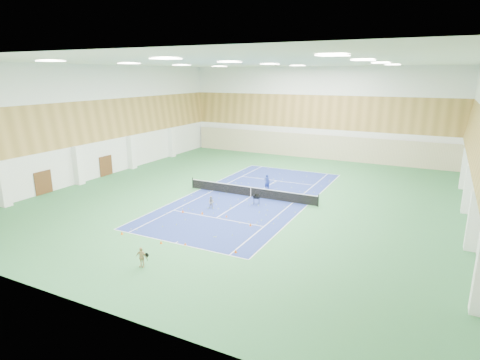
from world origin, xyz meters
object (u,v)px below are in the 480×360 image
object	(u,v)px
tennis_net	(251,191)
coach	(267,182)
child_court	(211,202)
ball_cart	(256,200)
child_apron	(141,257)

from	to	relation	value
tennis_net	coach	world-z (taller)	coach
tennis_net	coach	distance (m)	2.79
child_court	ball_cart	size ratio (longest dim) A/B	1.23
child_court	coach	bearing A→B (deg)	61.04
tennis_net	child_court	xyz separation A→B (m)	(-1.53, -4.57, -0.01)
coach	tennis_net	bearing A→B (deg)	82.77
ball_cart	child_court	bearing A→B (deg)	-148.10
coach	child_apron	distance (m)	18.28
tennis_net	child_court	distance (m)	4.82
child_court	ball_cart	bearing A→B (deg)	28.47
tennis_net	child_apron	size ratio (longest dim) A/B	10.31
tennis_net	child_apron	xyz separation A→B (m)	(0.23, -15.54, 0.07)
tennis_net	child_court	size ratio (longest dim) A/B	11.86
coach	child_apron	world-z (taller)	coach
ball_cart	coach	bearing A→B (deg)	91.64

